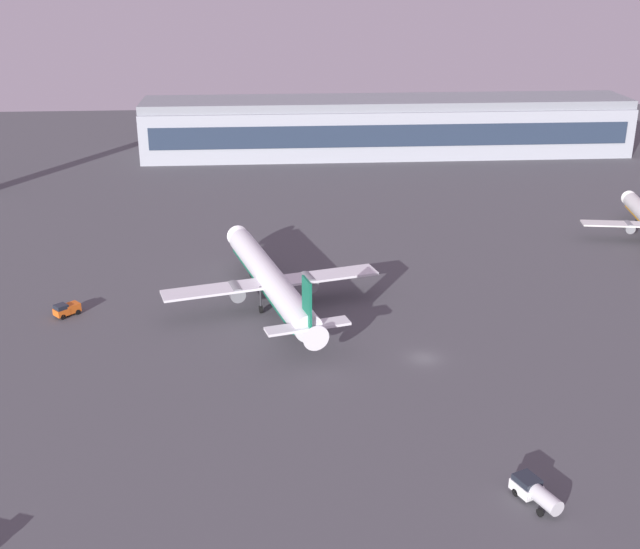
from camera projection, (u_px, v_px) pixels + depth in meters
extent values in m
plane|color=#4C4C51|center=(424.00, 358.00, 117.00)|extent=(416.00, 416.00, 0.00)
cube|color=#9EA3AD|center=(386.00, 130.00, 235.68)|extent=(141.97, 22.00, 14.00)
cube|color=#263347|center=(392.00, 136.00, 225.05)|extent=(136.29, 0.40, 6.16)
cube|color=gray|center=(387.00, 102.00, 232.63)|extent=(141.97, 19.80, 2.40)
cylinder|color=white|center=(270.00, 279.00, 133.45)|extent=(15.01, 40.90, 4.35)
cone|color=white|center=(239.00, 238.00, 152.73)|extent=(4.71, 3.74, 4.13)
cone|color=white|center=(313.00, 334.00, 113.98)|extent=(4.62, 4.12, 3.91)
cube|color=white|center=(272.00, 282.00, 132.53)|extent=(36.54, 14.03, 0.40)
cube|color=white|center=(308.00, 326.00, 115.80)|extent=(12.87, 5.96, 0.40)
cube|color=#146B4C|center=(307.00, 303.00, 114.80)|extent=(1.29, 3.62, 7.44)
cylinder|color=slate|center=(235.00, 292.00, 130.92)|extent=(3.51, 4.64, 2.52)
cylinder|color=slate|center=(308.00, 282.00, 134.75)|extent=(3.51, 4.64, 2.52)
cube|color=#146B4C|center=(270.00, 285.00, 133.90)|extent=(13.73, 37.61, 0.41)
cylinder|color=#333338|center=(251.00, 263.00, 145.77)|extent=(0.32, 0.32, 4.06)
cylinder|color=black|center=(251.00, 274.00, 146.53)|extent=(0.77, 1.34, 1.26)
cylinder|color=#333338|center=(261.00, 298.00, 130.93)|extent=(0.32, 0.32, 4.06)
cylinder|color=black|center=(261.00, 309.00, 131.69)|extent=(0.77, 1.34, 1.26)
cylinder|color=#333338|center=(290.00, 294.00, 132.47)|extent=(0.32, 0.32, 4.06)
cylinder|color=black|center=(290.00, 305.00, 133.22)|extent=(0.77, 1.34, 1.26)
cone|color=silver|center=(630.00, 199.00, 180.66)|extent=(3.57, 2.65, 3.27)
cylinder|color=slate|center=(629.00, 227.00, 164.45)|extent=(2.47, 3.53, 1.99)
cylinder|color=#333338|center=(637.00, 215.00, 174.83)|extent=(0.25, 0.25, 3.22)
cylinder|color=black|center=(636.00, 222.00, 175.43)|extent=(0.51, 1.04, 1.00)
cube|color=white|center=(526.00, 487.00, 86.93)|extent=(3.40, 3.71, 1.20)
cube|color=#1E232D|center=(527.00, 480.00, 86.58)|extent=(3.08, 3.30, 0.70)
cylinder|color=silver|center=(544.00, 498.00, 84.57)|extent=(3.33, 4.57, 1.80)
cylinder|color=black|center=(516.00, 492.00, 87.05)|extent=(0.64, 0.94, 0.90)
cylinder|color=black|center=(531.00, 487.00, 87.95)|extent=(0.64, 0.94, 0.90)
cylinder|color=black|center=(540.00, 513.00, 83.89)|extent=(0.64, 0.94, 0.90)
cylinder|color=black|center=(555.00, 507.00, 84.79)|extent=(0.64, 0.94, 0.90)
cube|color=#D85919|center=(61.00, 312.00, 129.87)|extent=(2.90, 2.89, 1.10)
cube|color=#1E232D|center=(61.00, 307.00, 129.53)|extent=(2.60, 2.60, 0.70)
cube|color=#D85919|center=(72.00, 308.00, 131.07)|extent=(3.07, 3.03, 1.40)
cylinder|color=black|center=(63.00, 317.00, 129.32)|extent=(0.87, 0.82, 0.90)
cylinder|color=black|center=(58.00, 314.00, 130.42)|extent=(0.87, 0.82, 0.90)
cylinder|color=black|center=(78.00, 312.00, 131.11)|extent=(0.87, 0.82, 0.90)
cylinder|color=black|center=(72.00, 309.00, 132.21)|extent=(0.87, 0.82, 0.90)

